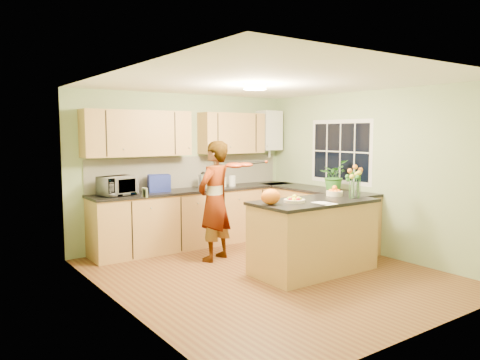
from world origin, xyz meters
TOP-DOWN VIEW (x-y plane):
  - floor at (0.00, 0.00)m, footprint 4.50×4.50m
  - ceiling at (0.00, 0.00)m, footprint 4.00×4.50m
  - wall_back at (0.00, 2.25)m, footprint 4.00×0.02m
  - wall_front at (0.00, -2.25)m, footprint 4.00×0.02m
  - wall_left at (-2.00, 0.00)m, footprint 0.02×4.50m
  - wall_right at (2.00, 0.00)m, footprint 0.02×4.50m
  - back_counter at (0.10, 1.95)m, footprint 3.64×0.62m
  - right_counter at (1.70, 0.85)m, footprint 0.62×2.24m
  - splashback at (0.10, 2.23)m, footprint 3.60×0.02m
  - upper_cabinets at (-0.18, 2.08)m, footprint 3.20×0.34m
  - boiler at (1.70, 2.09)m, footprint 0.40×0.30m
  - window_right at (1.99, 0.60)m, footprint 0.01×1.30m
  - light_switch at (-1.99, -0.60)m, footprint 0.02×0.09m
  - ceiling_lamp at (0.00, 0.30)m, footprint 0.30×0.30m
  - peninsula_island at (0.58, -0.25)m, footprint 1.69×0.86m
  - fruit_dish at (0.23, -0.25)m, footprint 0.27×0.27m
  - orange_bowl at (1.13, -0.10)m, footprint 0.24×0.24m
  - flower_vase at (1.18, -0.43)m, footprint 0.27×0.27m
  - orange_bag at (-0.12, -0.20)m, footprint 0.28×0.25m
  - papers at (0.48, -0.55)m, footprint 0.20×0.27m
  - violinist at (-0.19, 1.01)m, footprint 0.75×0.62m
  - violin at (0.01, 0.79)m, footprint 0.66×0.57m
  - microwave at (-1.30, 1.93)m, footprint 0.58×0.46m
  - blue_box at (-0.60, 1.99)m, footprint 0.39×0.33m
  - kettle at (0.19, 1.96)m, footprint 0.17×0.17m
  - jar_cream at (0.58, 1.95)m, footprint 0.12×0.12m
  - jar_white at (0.75, 1.92)m, footprint 0.13×0.13m
  - potted_plant at (1.70, 0.47)m, footprint 0.54×0.51m

SIDE VIEW (x-z plane):
  - floor at x=0.00m, z-range 0.00..0.00m
  - back_counter at x=0.10m, z-range 0.00..0.94m
  - right_counter at x=1.70m, z-range 0.00..0.94m
  - peninsula_island at x=0.58m, z-range 0.00..0.97m
  - violinist at x=-0.19m, z-range 0.00..1.74m
  - papers at x=0.48m, z-range 0.97..0.98m
  - fruit_dish at x=0.23m, z-range 0.96..1.05m
  - jar_cream at x=0.58m, z-range 0.94..1.11m
  - orange_bowl at x=1.13m, z-range 0.96..1.09m
  - jar_white at x=0.75m, z-range 0.94..1.12m
  - orange_bag at x=-0.12m, z-range 0.97..1.16m
  - kettle at x=0.19m, z-range 0.91..1.23m
  - blue_box at x=-0.60m, z-range 0.94..1.21m
  - microwave at x=-1.30m, z-range 0.94..1.22m
  - potted_plant at x=1.70m, z-range 0.94..1.43m
  - splashback at x=0.10m, z-range 0.94..1.46m
  - wall_back at x=0.00m, z-range 0.00..2.50m
  - wall_front at x=0.00m, z-range 0.00..2.50m
  - wall_left at x=-2.00m, z-range 0.00..2.50m
  - wall_right at x=2.00m, z-range 0.00..2.50m
  - flower_vase at x=1.18m, z-range 1.05..1.55m
  - light_switch at x=-1.99m, z-range 1.26..1.34m
  - violin at x=0.01m, z-range 1.31..1.48m
  - window_right at x=1.99m, z-range 1.02..2.08m
  - upper_cabinets at x=-0.18m, z-range 1.50..2.20m
  - boiler at x=1.70m, z-range 1.47..2.33m
  - ceiling_lamp at x=0.00m, z-range 2.43..2.50m
  - ceiling at x=0.00m, z-range 2.49..2.51m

